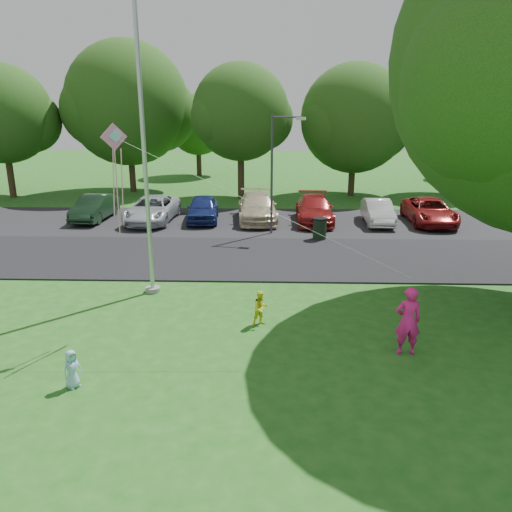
{
  "coord_description": "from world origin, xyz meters",
  "views": [
    {
      "loc": [
        0.48,
        -10.66,
        6.04
      ],
      "look_at": [
        0.02,
        4.0,
        1.6
      ],
      "focal_mm": 35.0,
      "sensor_mm": 36.0,
      "label": 1
    }
  ],
  "objects_px": {
    "trash_can": "(320,229)",
    "kite": "(121,156)",
    "flagpole": "(145,168)",
    "street_lamp": "(277,164)",
    "woman": "(408,321)",
    "child_blue": "(72,369)",
    "child_yellow": "(261,308)"
  },
  "relations": [
    {
      "from": "trash_can",
      "to": "kite",
      "type": "distance_m",
      "value": 12.42
    },
    {
      "from": "flagpole",
      "to": "street_lamp",
      "type": "relative_size",
      "value": 1.76
    },
    {
      "from": "woman",
      "to": "child_blue",
      "type": "xyz_separation_m",
      "value": [
        -7.81,
        -1.82,
        -0.45
      ]
    },
    {
      "from": "flagpole",
      "to": "child_yellow",
      "type": "bearing_deg",
      "value": -34.3
    },
    {
      "from": "flagpole",
      "to": "trash_can",
      "type": "bearing_deg",
      "value": 48.14
    },
    {
      "from": "street_lamp",
      "to": "woman",
      "type": "xyz_separation_m",
      "value": [
        3.2,
        -12.09,
        -2.51
      ]
    },
    {
      "from": "flagpole",
      "to": "trash_can",
      "type": "xyz_separation_m",
      "value": [
        6.23,
        6.95,
        -3.64
      ]
    },
    {
      "from": "street_lamp",
      "to": "trash_can",
      "type": "xyz_separation_m",
      "value": [
        2.03,
        -1.0,
        -2.88
      ]
    },
    {
      "from": "street_lamp",
      "to": "kite",
      "type": "xyz_separation_m",
      "value": [
        -4.02,
        -10.96,
        1.41
      ]
    },
    {
      "from": "woman",
      "to": "child_yellow",
      "type": "xyz_separation_m",
      "value": [
        -3.7,
        1.61,
        -0.38
      ]
    },
    {
      "from": "trash_can",
      "to": "kite",
      "type": "relative_size",
      "value": 0.14
    },
    {
      "from": "street_lamp",
      "to": "kite",
      "type": "bearing_deg",
      "value": -98.03
    },
    {
      "from": "flagpole",
      "to": "child_blue",
      "type": "relative_size",
      "value": 11.14
    },
    {
      "from": "child_blue",
      "to": "kite",
      "type": "bearing_deg",
      "value": 22.43
    },
    {
      "from": "child_yellow",
      "to": "kite",
      "type": "distance_m",
      "value": 5.58
    },
    {
      "from": "street_lamp",
      "to": "trash_can",
      "type": "relative_size",
      "value": 5.4
    },
    {
      "from": "street_lamp",
      "to": "trash_can",
      "type": "distance_m",
      "value": 3.66
    },
    {
      "from": "woman",
      "to": "child_yellow",
      "type": "bearing_deg",
      "value": -26.79
    },
    {
      "from": "flagpole",
      "to": "child_yellow",
      "type": "distance_m",
      "value": 5.79
    },
    {
      "from": "kite",
      "to": "street_lamp",
      "type": "bearing_deg",
      "value": 38.37
    },
    {
      "from": "flagpole",
      "to": "child_yellow",
      "type": "height_order",
      "value": "flagpole"
    },
    {
      "from": "flagpole",
      "to": "child_yellow",
      "type": "xyz_separation_m",
      "value": [
        3.71,
        -2.53,
        -3.65
      ]
    },
    {
      "from": "child_blue",
      "to": "child_yellow",
      "type": "bearing_deg",
      "value": -16.48
    },
    {
      "from": "street_lamp",
      "to": "child_yellow",
      "type": "height_order",
      "value": "street_lamp"
    },
    {
      "from": "child_blue",
      "to": "flagpole",
      "type": "bearing_deg",
      "value": 29.76
    },
    {
      "from": "child_blue",
      "to": "kite",
      "type": "height_order",
      "value": "kite"
    },
    {
      "from": "flagpole",
      "to": "child_blue",
      "type": "height_order",
      "value": "flagpole"
    },
    {
      "from": "child_yellow",
      "to": "trash_can",
      "type": "bearing_deg",
      "value": 44.86
    },
    {
      "from": "child_yellow",
      "to": "child_blue",
      "type": "xyz_separation_m",
      "value": [
        -4.11,
        -3.43,
        -0.06
      ]
    },
    {
      "from": "woman",
      "to": "trash_can",
      "type": "bearing_deg",
      "value": -87.18
    },
    {
      "from": "flagpole",
      "to": "kite",
      "type": "distance_m",
      "value": 3.08
    },
    {
      "from": "child_yellow",
      "to": "child_blue",
      "type": "height_order",
      "value": "child_yellow"
    }
  ]
}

